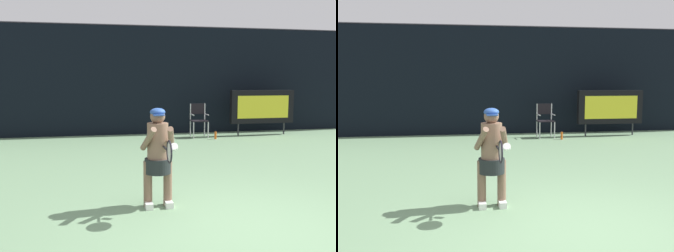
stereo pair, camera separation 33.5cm
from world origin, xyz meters
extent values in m
cube|color=gray|center=(0.00, 0.00, -0.01)|extent=(18.00, 22.00, 0.02)
cube|color=black|center=(0.00, 8.50, 1.80)|extent=(18.00, 0.12, 3.60)
cylinder|color=#38383D|center=(0.00, 8.50, 3.63)|extent=(18.00, 0.05, 0.05)
cube|color=black|center=(3.67, 7.51, 0.95)|extent=(2.20, 0.20, 1.10)
cube|color=yellow|center=(3.67, 7.41, 0.95)|extent=(1.80, 0.01, 0.75)
cylinder|color=#2D2D33|center=(2.84, 7.51, 0.20)|extent=(0.05, 0.05, 0.40)
cylinder|color=#2D2D33|center=(4.49, 7.51, 0.20)|extent=(0.05, 0.05, 0.40)
cylinder|color=#B7B7BC|center=(1.22, 7.19, 0.26)|extent=(0.04, 0.04, 0.52)
cylinder|color=#B7B7BC|center=(1.69, 7.19, 0.26)|extent=(0.04, 0.04, 0.52)
cylinder|color=#B7B7BC|center=(1.22, 7.59, 0.26)|extent=(0.04, 0.04, 0.52)
cylinder|color=#B7B7BC|center=(1.69, 7.59, 0.26)|extent=(0.04, 0.04, 0.52)
cube|color=black|center=(1.46, 7.39, 0.54)|extent=(0.52, 0.44, 0.03)
cylinder|color=#B7B7BC|center=(1.22, 7.59, 0.80)|extent=(0.04, 0.04, 0.56)
cylinder|color=#B7B7BC|center=(1.69, 7.59, 0.80)|extent=(0.04, 0.04, 0.56)
cube|color=black|center=(1.46, 7.59, 0.91)|extent=(0.48, 0.02, 0.34)
cylinder|color=#B7B7BC|center=(1.22, 7.39, 0.74)|extent=(0.04, 0.44, 0.04)
cylinder|color=#B7B7BC|center=(1.69, 7.39, 0.74)|extent=(0.04, 0.44, 0.04)
cylinder|color=#DB5E1C|center=(1.86, 6.94, 0.12)|extent=(0.07, 0.07, 0.24)
cylinder|color=black|center=(1.86, 6.94, 0.25)|extent=(0.03, 0.03, 0.03)
cube|color=white|center=(-1.14, 1.05, 0.04)|extent=(0.11, 0.26, 0.09)
cube|color=white|center=(-0.84, 1.05, 0.04)|extent=(0.11, 0.26, 0.09)
cylinder|color=brown|center=(-1.14, 1.10, 0.35)|extent=(0.13, 0.13, 0.69)
cylinder|color=brown|center=(-0.84, 1.10, 0.35)|extent=(0.13, 0.13, 0.69)
cylinder|color=black|center=(-0.99, 1.10, 0.62)|extent=(0.39, 0.39, 0.22)
cylinder|color=brown|center=(-0.99, 1.10, 0.97)|extent=(0.31, 0.31, 0.56)
sphere|color=brown|center=(-0.99, 1.10, 1.35)|extent=(0.22, 0.22, 0.22)
ellipsoid|color=#284C93|center=(-0.99, 1.10, 1.41)|extent=(0.22, 0.22, 0.12)
cube|color=#284C93|center=(-0.99, 1.00, 1.38)|extent=(0.16, 0.12, 0.02)
cylinder|color=brown|center=(-1.15, 0.94, 1.05)|extent=(0.19, 0.46, 0.39)
cylinder|color=brown|center=(-0.82, 0.94, 1.05)|extent=(0.19, 0.46, 0.39)
cylinder|color=white|center=(-0.80, 0.82, 0.94)|extent=(0.13, 0.13, 0.12)
cylinder|color=black|center=(-0.93, 0.86, 0.93)|extent=(0.03, 0.28, 0.03)
torus|color=black|center=(-0.93, 0.55, 0.93)|extent=(0.02, 0.31, 0.31)
ellipsoid|color=silver|center=(-0.93, 0.55, 0.93)|extent=(0.01, 0.26, 0.26)
camera|label=1|loc=(-1.92, -4.32, 1.91)|focal=40.66mm
camera|label=2|loc=(-1.59, -4.38, 1.91)|focal=40.66mm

